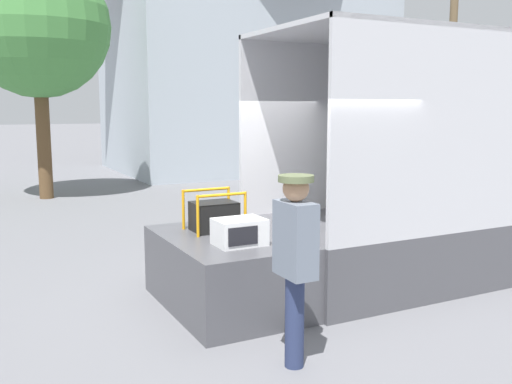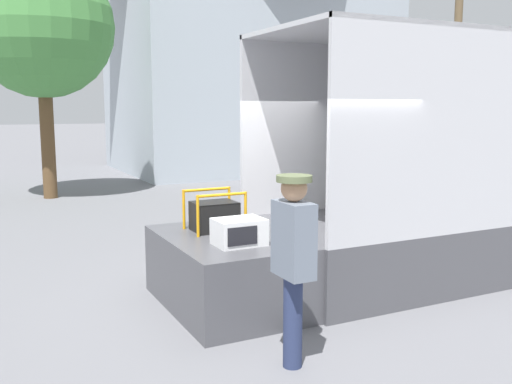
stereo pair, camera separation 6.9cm
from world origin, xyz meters
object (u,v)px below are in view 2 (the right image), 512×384
Objects in this scene: box_truck at (468,204)px; portable_generator at (216,215)px; worker_person at (293,250)px; microwave at (239,232)px; street_tree at (42,27)px; utility_pole at (456,62)px.

box_truck reaches higher than portable_generator.
worker_person is (-0.14, -2.18, 0.06)m from portable_generator.
worker_person is at bearing -93.24° from microwave.
microwave is 0.09× the size of street_tree.
utility_pole is at bearing 40.15° from worker_person.
street_tree is (-4.89, 9.79, 3.50)m from box_truck.
portable_generator is (-3.98, 0.37, 0.10)m from box_truck.
portable_generator is 0.11× the size of street_tree.
microwave is at bearing -173.51° from box_truck.
box_truck is at bearing 23.70° from worker_person.
utility_pole is 1.22× the size of street_tree.
box_truck is 0.75× the size of utility_pole.
portable_generator is (0.06, 0.83, 0.04)m from microwave.
box_truck is at bearing -5.33° from portable_generator.
portable_generator reaches higher than microwave.
portable_generator is at bearing 174.67° from box_truck.
microwave is at bearing -85.30° from street_tree.
portable_generator is at bearing 85.59° from microwave.
street_tree reaches higher than box_truck.
box_truck is 10.39× the size of microwave.
street_tree is at bearing 178.02° from utility_pole.
box_truck is at bearing 6.49° from microwave.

